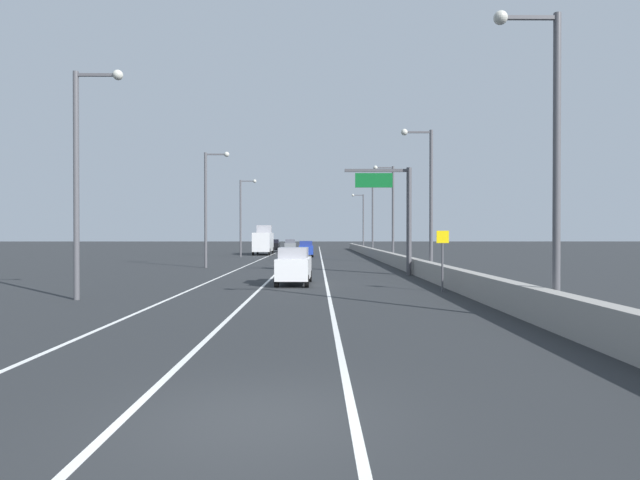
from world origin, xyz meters
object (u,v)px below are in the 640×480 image
Objects in this scene: lamp_post_right_fourth at (371,214)px; car_white_3 at (294,266)px; lamp_post_right_fifth at (362,218)px; lamp_post_right_near at (549,144)px; lamp_post_left_far at (243,212)px; lamp_post_left_mid at (209,201)px; overhead_sign_gantry at (398,207)px; car_black_1 at (274,246)px; car_gray_0 at (290,246)px; lamp_post_right_second at (427,192)px; box_truck at (263,241)px; car_blue_2 at (306,249)px; lamp_post_right_third at (390,207)px; lamp_post_left_near at (82,168)px; speed_advisory_sign at (442,256)px.

lamp_post_right_fourth reaches higher than car_white_3.
car_white_3 is at bearing -98.48° from lamp_post_right_fifth.
lamp_post_left_far is (-16.79, 50.09, 0.00)m from lamp_post_right_near.
overhead_sign_gantry is at bearing -28.53° from lamp_post_left_mid.
lamp_post_left_mid is (-14.90, 8.10, 0.96)m from overhead_sign_gantry.
lamp_post_right_fifth is 15.92m from car_black_1.
lamp_post_right_fourth is at bearing 89.95° from lamp_post_right_near.
lamp_post_right_fifth is 14.28m from car_gray_0.
car_white_3 is (8.16, -37.21, -4.64)m from lamp_post_left_far.
lamp_post_right_fourth is 1.00× the size of lamp_post_left_mid.
lamp_post_right_near is at bearing -80.23° from car_gray_0.
lamp_post_right_second is at bearing -62.07° from lamp_post_left_far.
lamp_post_left_far is 2.15× the size of car_black_1.
box_truck is (1.78, 8.36, -3.76)m from lamp_post_left_far.
overhead_sign_gantry is 1.64× the size of car_black_1.
lamp_post_right_near is 71.98m from car_black_1.
overhead_sign_gantry reaches higher than car_gray_0.
car_blue_2 is at bearing 99.77° from lamp_post_right_near.
lamp_post_left_far is at bearing 90.62° from lamp_post_left_mid.
overhead_sign_gantry is 0.96× the size of box_truck.
overhead_sign_gantry is 0.76× the size of lamp_post_right_second.
box_truck is at bearing 124.94° from lamp_post_right_third.
lamp_post_left_near is at bearing -95.44° from car_gray_0.
car_black_1 is 1.04× the size of car_white_3.
car_black_1 is at bearing 95.82° from car_white_3.
car_gray_0 is 16.75m from car_blue_2.
lamp_post_left_far reaches higher than box_truck.
car_white_3 is (0.12, -37.89, 0.03)m from car_blue_2.
lamp_post_right_second is at bearing -69.43° from box_truck.
lamp_post_left_mid is at bearing 151.47° from overhead_sign_gantry.
car_white_3 is (-8.79, -23.86, -4.64)m from lamp_post_right_third.
car_white_3 reaches higher than car_blue_2.
lamp_post_right_third is (0.16, 36.75, 0.00)m from lamp_post_right_near.
car_black_1 is 20.40m from car_blue_2.
box_truck is at bearing 129.20° from car_blue_2.
lamp_post_right_fifth is at bearing 89.68° from lamp_post_right_near.
lamp_post_right_third is at bearing 60.23° from lamp_post_left_near.
lamp_post_right_second is 19.20m from lamp_post_left_mid.
lamp_post_right_fourth is at bearing 26.26° from car_blue_2.
lamp_post_right_near is (1.20, -8.96, 3.92)m from speed_advisory_sign.
overhead_sign_gantry reaches higher than car_white_3.
lamp_post_right_near is 2.15× the size of car_black_1.
lamp_post_left_mid is (-15.35, 19.09, 3.92)m from speed_advisory_sign.
car_gray_0 is at bearing 73.18° from lamp_post_left_far.
car_black_1 is at bearing 133.34° from car_gray_0.
overhead_sign_gantry is 52.16m from car_black_1.
speed_advisory_sign is at bearing 97.65° from lamp_post_right_near.
speed_advisory_sign is 9.85m from lamp_post_right_near.
lamp_post_right_second is at bearing 82.52° from speed_advisory_sign.
lamp_post_left_mid is (-16.60, -27.07, 0.00)m from lamp_post_right_fourth.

